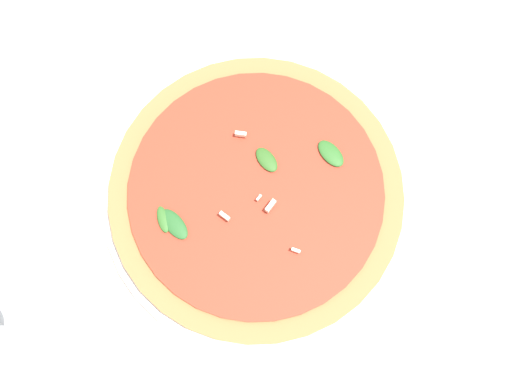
{
  "coord_description": "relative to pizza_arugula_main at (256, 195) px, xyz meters",
  "views": [
    {
      "loc": [
        0.14,
        0.02,
        0.65
      ],
      "look_at": [
        -0.02,
        -0.02,
        0.03
      ],
      "focal_mm": 42.0,
      "sensor_mm": 36.0,
      "label": 1
    }
  ],
  "objects": [
    {
      "name": "pizza_arugula_main",
      "position": [
        0.0,
        0.0,
        0.0
      ],
      "size": [
        0.34,
        0.34,
        0.05
      ],
      "color": "white",
      "rests_on": "ground_plane"
    },
    {
      "name": "ground_plane",
      "position": [
        0.02,
        0.02,
        -0.02
      ],
      "size": [
        6.0,
        6.0,
        0.0
      ],
      "primitive_type": "plane",
      "color": "beige"
    }
  ]
}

